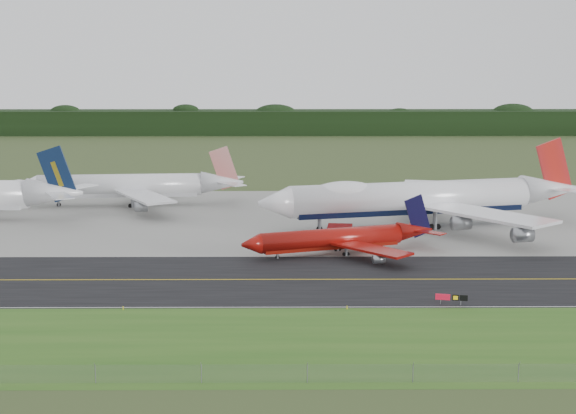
# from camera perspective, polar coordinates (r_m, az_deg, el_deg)

# --- Properties ---
(ground) EXTENTS (600.00, 600.00, 0.00)m
(ground) POSITION_cam_1_polar(r_m,az_deg,el_deg) (138.91, 3.26, -4.73)
(ground) COLOR #314721
(ground) RESTS_ON ground
(grass_verge) EXTENTS (400.00, 30.00, 0.01)m
(grass_verge) POSITION_cam_1_polar(r_m,az_deg,el_deg) (105.57, 4.46, -9.63)
(grass_verge) COLOR #2C5C1B
(grass_verge) RESTS_ON ground
(taxiway) EXTENTS (400.00, 32.00, 0.02)m
(taxiway) POSITION_cam_1_polar(r_m,az_deg,el_deg) (135.05, 3.37, -5.16)
(taxiway) COLOR black
(taxiway) RESTS_ON ground
(apron) EXTENTS (400.00, 78.00, 0.01)m
(apron) POSITION_cam_1_polar(r_m,az_deg,el_deg) (188.57, 2.30, -0.73)
(apron) COLOR gray
(apron) RESTS_ON ground
(taxiway_centreline) EXTENTS (400.00, 0.40, 0.00)m
(taxiway_centreline) POSITION_cam_1_polar(r_m,az_deg,el_deg) (135.05, 3.37, -5.15)
(taxiway_centreline) COLOR gold
(taxiway_centreline) RESTS_ON taxiway
(taxiway_edge_line) EXTENTS (400.00, 0.25, 0.00)m
(taxiway_edge_line) POSITION_cam_1_polar(r_m,az_deg,el_deg) (120.21, 3.85, -7.11)
(taxiway_edge_line) COLOR silver
(taxiway_edge_line) RESTS_ON taxiway
(perimeter_fence) EXTENTS (320.00, 0.10, 320.00)m
(perimeter_fence) POSITION_cam_1_polar(r_m,az_deg,el_deg) (93.08, 5.15, -11.70)
(perimeter_fence) COLOR slate
(perimeter_fence) RESTS_ON ground
(horizon_treeline) EXTENTS (700.00, 25.00, 12.00)m
(horizon_treeline) POSITION_cam_1_polar(r_m,az_deg,el_deg) (408.92, 0.87, 5.97)
(horizon_treeline) COLOR black
(horizon_treeline) RESTS_ON ground
(jet_ba_747) EXTENTS (75.11, 61.14, 19.06)m
(jet_ba_747) POSITION_cam_1_polar(r_m,az_deg,el_deg) (178.98, 9.49, 0.66)
(jet_ba_747) COLOR white
(jet_ba_747) RESTS_ON ground
(jet_red_737) EXTENTS (38.17, 30.29, 10.57)m
(jet_red_737) POSITION_cam_1_polar(r_m,az_deg,el_deg) (152.57, 3.83, -2.24)
(jet_red_737) COLOR maroon
(jet_red_737) RESTS_ON ground
(jet_star_tail) EXTENTS (56.86, 47.46, 14.99)m
(jet_star_tail) POSITION_cam_1_polar(r_m,az_deg,el_deg) (206.84, -11.01, 1.47)
(jet_star_tail) COLOR silver
(jet_star_tail) RESTS_ON ground
(taxiway_sign) EXTENTS (4.70, 1.11, 1.59)m
(taxiway_sign) POSITION_cam_1_polar(r_m,az_deg,el_deg) (123.28, 11.54, -6.33)
(taxiway_sign) COLOR slate
(taxiway_sign) RESTS_ON ground
(edge_marker_left) EXTENTS (0.16, 0.16, 0.50)m
(edge_marker_left) POSITION_cam_1_polar(r_m,az_deg,el_deg) (121.18, -11.64, -7.05)
(edge_marker_left) COLOR yellow
(edge_marker_left) RESTS_ON ground
(edge_marker_center) EXTENTS (0.16, 0.16, 0.50)m
(edge_marker_center) POSITION_cam_1_polar(r_m,az_deg,el_deg) (119.24, 4.22, -7.15)
(edge_marker_center) COLOR yellow
(edge_marker_center) RESTS_ON ground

